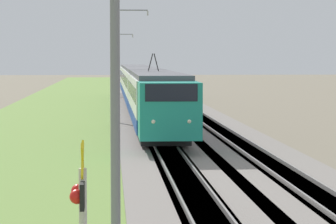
{
  "coord_description": "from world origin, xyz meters",
  "views": [
    {
      "loc": [
        -9.86,
        2.61,
        4.61
      ],
      "look_at": [
        26.06,
        0.0,
        2.13
      ],
      "focal_mm": 85.0,
      "sensor_mm": 36.0,
      "label": 1
    }
  ],
  "objects_px": {
    "catenary_mast_near": "(118,64)",
    "catenary_mast_mid": "(113,60)",
    "passenger_train": "(142,86)",
    "catenary_mast_far": "(112,61)"
  },
  "relations": [
    {
      "from": "passenger_train",
      "to": "catenary_mast_mid",
      "type": "relative_size",
      "value": 7.24
    },
    {
      "from": "catenary_mast_mid",
      "to": "catenary_mast_far",
      "type": "bearing_deg",
      "value": -0.01
    },
    {
      "from": "passenger_train",
      "to": "catenary_mast_near",
      "type": "relative_size",
      "value": 7.23
    },
    {
      "from": "passenger_train",
      "to": "catenary_mast_mid",
      "type": "height_order",
      "value": "catenary_mast_mid"
    },
    {
      "from": "catenary_mast_near",
      "to": "catenary_mast_far",
      "type": "distance_m",
      "value": 70.53
    },
    {
      "from": "passenger_train",
      "to": "catenary_mast_mid",
      "type": "bearing_deg",
      "value": -11.18
    },
    {
      "from": "catenary_mast_near",
      "to": "catenary_mast_mid",
      "type": "height_order",
      "value": "catenary_mast_near"
    },
    {
      "from": "catenary_mast_near",
      "to": "catenary_mast_far",
      "type": "relative_size",
      "value": 1.07
    },
    {
      "from": "catenary_mast_near",
      "to": "catenary_mast_mid",
      "type": "relative_size",
      "value": 1.0
    },
    {
      "from": "passenger_train",
      "to": "catenary_mast_mid",
      "type": "distance_m",
      "value": 12.81
    }
  ]
}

